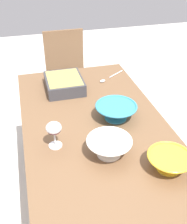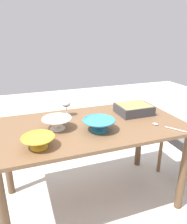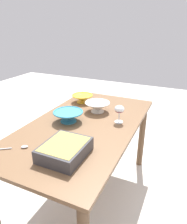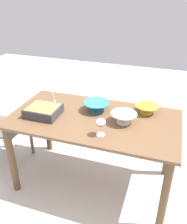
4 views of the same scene
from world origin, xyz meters
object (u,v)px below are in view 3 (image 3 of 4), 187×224
object	(u,v)px
wine_glass	(119,110)
serving_spoon	(16,148)
small_bowl	(82,98)
dining_table	(84,136)
serving_bowl	(98,106)
mixing_bowl	(68,116)
casserole_dish	(65,149)

from	to	relation	value
wine_glass	serving_spoon	xyz separation A→B (m)	(0.65, -0.48, -0.10)
small_bowl	wine_glass	bearing A→B (deg)	58.92
dining_table	serving_bowl	size ratio (longest dim) A/B	6.72
serving_bowl	serving_spoon	xyz separation A→B (m)	(0.77, -0.23, -0.04)
serving_spoon	small_bowl	bearing A→B (deg)	-179.66
small_bowl	serving_bowl	xyz separation A→B (m)	(0.16, 0.24, 0.01)
small_bowl	serving_bowl	world-z (taller)	serving_bowl
wine_glass	dining_table	bearing A→B (deg)	-60.73
dining_table	serving_spoon	bearing A→B (deg)	-24.49
mixing_bowl	serving_bowl	size ratio (longest dim) A/B	1.09
casserole_dish	mixing_bowl	size ratio (longest dim) A/B	1.21
dining_table	serving_spoon	world-z (taller)	serving_spoon
wine_glass	serving_bowl	world-z (taller)	wine_glass
small_bowl	dining_table	bearing A→B (deg)	28.96
serving_bowl	serving_spoon	size ratio (longest dim) A/B	0.99
dining_table	serving_bowl	xyz separation A→B (m)	(-0.27, 0.00, 0.17)
wine_glass	mixing_bowl	world-z (taller)	wine_glass
casserole_dish	serving_bowl	xyz separation A→B (m)	(-0.71, -0.10, 0.00)
casserole_dish	small_bowl	xyz separation A→B (m)	(-0.87, -0.34, -0.00)
wine_glass	serving_bowl	distance (m)	0.28
wine_glass	small_bowl	bearing A→B (deg)	-121.08
small_bowl	serving_bowl	bearing A→B (deg)	55.85
dining_table	small_bowl	world-z (taller)	small_bowl
mixing_bowl	small_bowl	distance (m)	0.46
dining_table	serving_spoon	xyz separation A→B (m)	(0.51, -0.23, 0.12)
dining_table	wine_glass	bearing A→B (deg)	119.27
casserole_dish	serving_bowl	world-z (taller)	serving_bowl
dining_table	mixing_bowl	size ratio (longest dim) A/B	6.18
serving_bowl	dining_table	bearing A→B (deg)	-0.42
mixing_bowl	dining_table	bearing A→B (deg)	98.50
mixing_bowl	serving_spoon	xyz separation A→B (m)	(0.49, -0.10, -0.04)
dining_table	small_bowl	xyz separation A→B (m)	(-0.43, -0.24, 0.16)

